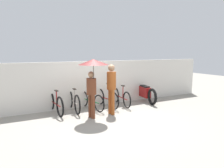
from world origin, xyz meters
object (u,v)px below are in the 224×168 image
Objects in this scene: parked_bicycle_2 at (91,100)px; pedestrian_center at (111,85)px; parked_bicycle_3 at (106,98)px; motorcycle at (145,93)px; parked_bicycle_0 at (55,103)px; pedestrian_leading at (93,72)px; parked_bicycle_4 at (121,97)px; parked_bicycle_1 at (73,101)px.

parked_bicycle_2 is 1.26m from pedestrian_center.
parked_bicycle_3 reaches higher than motorcycle.
pedestrian_leading is at bearing -145.23° from parked_bicycle_0.
parked_bicycle_4 reaches higher than parked_bicycle_3.
pedestrian_leading is (0.94, -1.21, 1.16)m from parked_bicycle_0.
parked_bicycle_1 is at bearing 93.81° from parked_bicycle_4.
parked_bicycle_0 is 1.01× the size of parked_bicycle_4.
parked_bicycle_1 is at bearing 74.66° from parked_bicycle_2.
parked_bicycle_0 is 2.68m from parked_bicycle_4.
parked_bicycle_4 is at bearing -136.93° from pedestrian_center.
parked_bicycle_2 reaches higher than parked_bicycle_3.
parked_bicycle_2 is 1.02× the size of parked_bicycle_3.
parked_bicycle_2 is (0.67, -0.06, -0.02)m from parked_bicycle_1.
pedestrian_center is (0.37, -0.99, 0.68)m from parked_bicycle_2.
pedestrian_leading reaches higher than motorcycle.
parked_bicycle_1 reaches higher than parked_bicycle_3.
parked_bicycle_4 is 0.90× the size of pedestrian_leading.
parked_bicycle_1 is 2.01m from parked_bicycle_4.
motorcycle is (3.94, -0.00, 0.03)m from parked_bicycle_0.
parked_bicycle_0 is 0.85× the size of motorcycle.
parked_bicycle_4 is (0.67, -0.02, -0.01)m from parked_bicycle_3.
parked_bicycle_3 is 0.87× the size of pedestrian_leading.
parked_bicycle_4 is at bearing -94.81° from parked_bicycle_0.
parked_bicycle_1 is 1.62m from pedestrian_center.
motorcycle is (1.27, 0.08, 0.04)m from parked_bicycle_4.
parked_bicycle_1 is 1.00× the size of pedestrian_center.
pedestrian_center is at bearing -131.81° from parked_bicycle_1.
pedestrian_leading reaches higher than pedestrian_center.
parked_bicycle_1 is 1.69m from pedestrian_leading.
parked_bicycle_1 is at bearing 81.61° from parked_bicycle_3.
parked_bicycle_4 reaches higher than parked_bicycle_2.
pedestrian_leading is at bearing 150.88° from parked_bicycle_2.
motorcycle is (3.27, 0.01, 0.02)m from parked_bicycle_1.
parked_bicycle_2 is 0.83× the size of motorcycle.
parked_bicycle_1 is 1.04× the size of parked_bicycle_3.
parked_bicycle_1 is at bearing 100.80° from motorcycle.
motorcycle is (3.00, 1.21, -1.13)m from pedestrian_leading.
parked_bicycle_2 is 1.34m from parked_bicycle_4.
motorcycle is (1.94, 0.06, 0.03)m from parked_bicycle_3.
parked_bicycle_3 is 1.25m from pedestrian_center.
parked_bicycle_3 is (1.34, -0.05, -0.01)m from parked_bicycle_1.
parked_bicycle_0 reaches higher than parked_bicycle_3.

